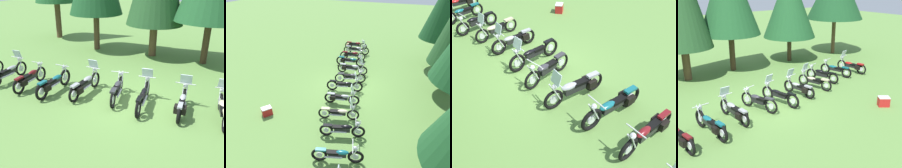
{
  "view_description": "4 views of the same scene",
  "coord_description": "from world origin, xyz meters",
  "views": [
    {
      "loc": [
        4.14,
        -7.99,
        4.84
      ],
      "look_at": [
        -0.6,
        -0.39,
        0.83
      ],
      "focal_mm": 39.86,
      "sensor_mm": 36.0,
      "label": 1
    },
    {
      "loc": [
        11.22,
        3.51,
        7.08
      ],
      "look_at": [
        0.91,
        -0.38,
        0.62
      ],
      "focal_mm": 31.63,
      "sensor_mm": 36.0,
      "label": 2
    },
    {
      "loc": [
        -7.42,
        3.14,
        5.89
      ],
      "look_at": [
        -1.77,
        -0.04,
        0.58
      ],
      "focal_mm": 40.88,
      "sensor_mm": 36.0,
      "label": 3
    },
    {
      "loc": [
        -6.87,
        -10.87,
        5.77
      ],
      "look_at": [
        1.51,
        0.34,
        0.74
      ],
      "focal_mm": 46.38,
      "sensor_mm": 36.0,
      "label": 4
    }
  ],
  "objects": [
    {
      "name": "motorcycle_5",
      "position": [
        -0.59,
        -0.0,
        0.46
      ],
      "size": [
        0.94,
        2.12,
        1.02
      ],
      "rotation": [
        0.0,
        0.0,
        1.89
      ],
      "color": "black",
      "rests_on": "ground_plane"
    },
    {
      "name": "motorcycle_11",
      "position": [
        7.43,
        1.42,
        0.45
      ],
      "size": [
        0.76,
        2.19,
        1.36
      ],
      "rotation": [
        0.0,
        0.0,
        1.74
      ],
      "color": "black",
      "rests_on": "ground_plane"
    },
    {
      "name": "motorcycle_3",
      "position": [
        -3.29,
        -0.91,
        0.46
      ],
      "size": [
        0.77,
        2.42,
        1.04
      ],
      "rotation": [
        0.0,
        0.0,
        1.69
      ],
      "color": "black",
      "rests_on": "ground_plane"
    },
    {
      "name": "motorcycle_9",
      "position": [
        4.56,
        1.23,
        0.43
      ],
      "size": [
        0.84,
        2.15,
        0.99
      ],
      "rotation": [
        0.0,
        0.0,
        1.86
      ],
      "color": "black",
      "rests_on": "ground_plane"
    },
    {
      "name": "picnic_cooler",
      "position": [
        4.48,
        -3.27,
        0.24
      ],
      "size": [
        0.66,
        0.63,
        0.47
      ],
      "color": "red",
      "rests_on": "ground_plane"
    },
    {
      "name": "motorcycle_8",
      "position": [
        3.43,
        0.63,
        0.45
      ],
      "size": [
        0.8,
        2.17,
        1.34
      ],
      "rotation": [
        0.0,
        0.0,
        1.83
      ],
      "color": "black",
      "rests_on": "ground_plane"
    },
    {
      "name": "pine_tree_4",
      "position": [
        5.87,
        6.26,
        4.29
      ],
      "size": [
        3.82,
        3.82,
        6.76
      ],
      "color": "#42301E",
      "rests_on": "ground_plane"
    },
    {
      "name": "motorcycle_10",
      "position": [
        6.01,
        1.53,
        0.42
      ],
      "size": [
        0.91,
        2.15,
        1.0
      ],
      "rotation": [
        0.0,
        0.0,
        1.86
      ],
      "color": "black",
      "rests_on": "ground_plane"
    },
    {
      "name": "motorcycle_4",
      "position": [
        -2.0,
        -0.34,
        0.48
      ],
      "size": [
        0.69,
        2.37,
        1.37
      ],
      "rotation": [
        0.0,
        0.0,
        1.64
      ],
      "color": "black",
      "rests_on": "ground_plane"
    },
    {
      "name": "ground_plane",
      "position": [
        0.0,
        0.0,
        0.0
      ],
      "size": [
        80.0,
        80.0,
        0.0
      ],
      "primitive_type": "plane",
      "color": "#608C42"
    },
    {
      "name": "motorcycle_7",
      "position": [
        2.06,
        0.26,
        0.44
      ],
      "size": [
        0.81,
        2.12,
        1.35
      ],
      "rotation": [
        0.0,
        0.0,
        1.75
      ],
      "color": "black",
      "rests_on": "ground_plane"
    },
    {
      "name": "motorcycle_6",
      "position": [
        0.6,
        -0.0,
        0.46
      ],
      "size": [
        0.84,
        2.36,
        1.38
      ],
      "rotation": [
        0.0,
        0.0,
        1.81
      ],
      "color": "black",
      "rests_on": "ground_plane"
    },
    {
      "name": "motorcycle_2",
      "position": [
        -4.58,
        -1.1,
        0.46
      ],
      "size": [
        0.75,
        2.26,
        1.02
      ],
      "rotation": [
        0.0,
        0.0,
        1.74
      ],
      "color": "black",
      "rests_on": "ground_plane"
    }
  ]
}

